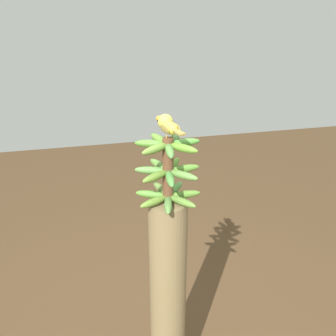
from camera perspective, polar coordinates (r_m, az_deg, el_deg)
banana_tree at (r=2.14m, az=0.00°, el=-19.38°), size 0.19×0.19×1.23m
banana_bunch at (r=1.70m, az=-0.01°, el=-0.47°), size 0.31×0.30×0.31m
perched_bird at (r=1.65m, az=-0.11°, el=6.37°), size 0.21×0.09×0.09m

